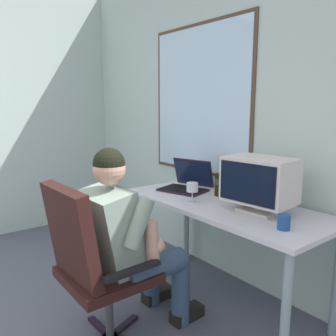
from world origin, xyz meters
TOP-DOWN VIEW (x-y plane):
  - wall_rear at (-0.02, 2.58)m, footprint 4.64×0.08m
  - desk at (0.19, 2.19)m, footprint 1.54×0.67m
  - office_chair at (0.07, 1.22)m, footprint 0.60×0.55m
  - person_seated at (0.06, 1.48)m, footprint 0.54×0.76m
  - crt_monitor at (0.47, 2.21)m, footprint 0.45×0.33m
  - laptop at (-0.27, 2.25)m, footprint 0.43×0.41m
  - wine_glass at (0.04, 2.02)m, footprint 0.08×0.08m
  - desk_speaker at (0.05, 2.31)m, footprint 0.09×0.10m
  - coffee_mug at (0.76, 2.06)m, footprint 0.07×0.07m

SIDE VIEW (x-z plane):
  - office_chair at x=0.07m, z-range 0.06..1.07m
  - person_seated at x=0.06m, z-range 0.03..1.23m
  - desk at x=0.19m, z-range 0.29..1.04m
  - coffee_mug at x=0.76m, z-range 0.76..0.84m
  - laptop at x=-0.27m, z-range 0.70..0.94m
  - desk_speaker at x=0.05m, z-range 0.76..0.93m
  - wine_glass at x=0.04m, z-range 0.79..0.93m
  - crt_monitor at x=0.47m, z-range 0.79..1.14m
  - wall_rear at x=-0.02m, z-range 0.01..2.76m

